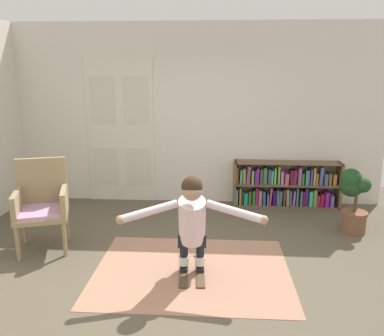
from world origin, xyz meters
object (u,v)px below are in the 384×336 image
Objects in this scene: potted_plant at (353,196)px; skis_pair at (192,267)px; bookshelf at (285,186)px; wicker_chair at (42,202)px; person_skier at (192,219)px.

potted_plant is 1.09× the size of skis_pair.
bookshelf is 2.64m from skis_pair.
wicker_chair is 2.01m from person_skier.
potted_plant reaches higher than bookshelf.
wicker_chair reaches higher than potted_plant.
skis_pair is (1.88, -0.48, -0.56)m from wicker_chair.
wicker_chair is at bearing -169.32° from potted_plant.
person_skier is at bearing -119.35° from bookshelf.
wicker_chair is (-3.25, -1.75, 0.25)m from bookshelf.
person_skier is (1.89, -0.67, 0.09)m from wicker_chair.
wicker_chair is at bearing -151.70° from bookshelf.
potted_plant is 2.49m from skis_pair.
person_skier is (-2.10, -1.42, 0.16)m from potted_plant.
wicker_chair is 4.06m from potted_plant.
bookshelf is 2.13× the size of skis_pair.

